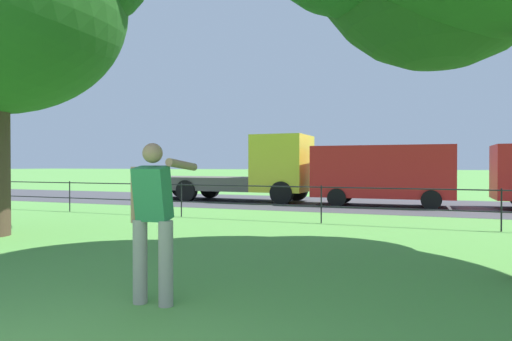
% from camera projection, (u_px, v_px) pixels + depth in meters
% --- Properties ---
extents(street_strip, '(80.00, 6.85, 0.01)m').
position_uv_depth(street_strip, '(354.00, 204.00, 17.30)').
color(street_strip, '#424247').
rests_on(street_strip, ground).
extents(park_fence, '(33.58, 0.04, 1.00)m').
position_uv_depth(park_fence, '(321.00, 198.00, 11.65)').
color(park_fence, black).
rests_on(park_fence, ground).
extents(person_thrower, '(0.51, 0.80, 1.77)m').
position_uv_depth(person_thrower, '(153.00, 217.00, 4.86)').
color(person_thrower, gray).
rests_on(person_thrower, ground).
extents(flatbed_truck_far_right, '(7.35, 2.55, 2.75)m').
position_uv_depth(flatbed_truck_far_right, '(249.00, 172.00, 18.79)').
color(flatbed_truck_far_right, yellow).
rests_on(flatbed_truck_far_right, ground).
extents(panel_van_center, '(5.04, 2.19, 2.24)m').
position_uv_depth(panel_van_center, '(382.00, 172.00, 16.50)').
color(panel_van_center, red).
rests_on(panel_van_center, ground).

